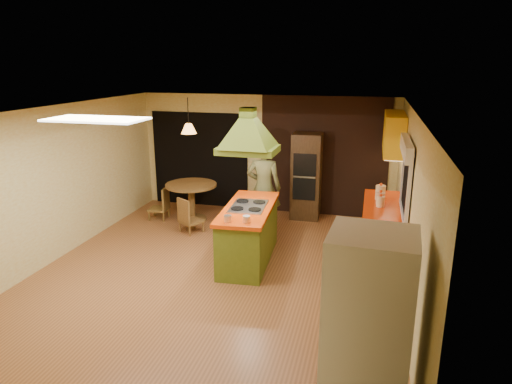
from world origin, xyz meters
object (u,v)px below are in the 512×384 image
(refrigerator, at_px, (367,328))
(canister_large, at_px, (380,193))
(man, at_px, (264,188))
(wall_oven, at_px, (306,176))
(kitchen_island, at_px, (249,233))
(dining_table, at_px, (191,195))

(refrigerator, relative_size, canister_large, 7.38)
(man, xyz_separation_m, wall_oven, (0.64, 1.11, -0.00))
(wall_oven, bearing_deg, man, -120.77)
(canister_large, bearing_deg, man, 171.25)
(kitchen_island, relative_size, dining_table, 1.82)
(wall_oven, xyz_separation_m, dining_table, (-2.24, -0.77, -0.34))
(kitchen_island, height_order, dining_table, kitchen_island)
(man, relative_size, dining_table, 1.72)
(man, relative_size, canister_large, 7.33)
(kitchen_island, relative_size, wall_oven, 1.07)
(man, bearing_deg, wall_oven, -123.27)
(kitchen_island, height_order, wall_oven, wall_oven)
(kitchen_island, xyz_separation_m, canister_large, (2.05, 0.95, 0.57))
(kitchen_island, xyz_separation_m, wall_oven, (0.59, 2.39, 0.42))
(man, xyz_separation_m, canister_large, (2.10, -0.32, 0.15))
(man, bearing_deg, canister_large, 167.88)
(man, distance_m, canister_large, 2.13)
(kitchen_island, distance_m, man, 1.35)
(man, distance_m, refrigerator, 4.74)
(wall_oven, height_order, dining_table, wall_oven)
(wall_oven, bearing_deg, canister_large, -45.44)
(dining_table, relative_size, canister_large, 4.27)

